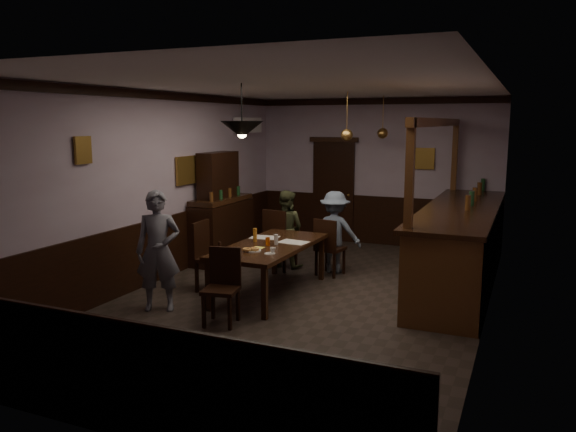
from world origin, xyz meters
The scene contains 31 objects.
room centered at (0.00, 0.00, 1.50)m, with size 5.01×8.01×3.01m.
dining_table centered at (-0.51, -0.03, 0.69)m, with size 1.03×2.21×0.75m.
chair_far_left centered at (-0.96, 1.24, 0.58)m, with size 0.52×0.52×1.06m.
chair_far_right centered at (-0.06, 1.23, 0.52)m, with size 0.48×0.48×0.96m.
chair_near centered at (-0.55, -1.35, 0.52)m, with size 0.49×0.49×0.95m.
chair_side centered at (-1.45, -0.22, 0.57)m, with size 0.47×0.47×1.05m.
person_standing centered at (-1.58, -1.27, 0.81)m, with size 0.59×0.39×1.63m, color slate.
person_seated_left centered at (-0.94, 1.53, 0.68)m, with size 0.66×0.51×1.35m, color #454A2C.
person_seated_right centered at (-0.04, 1.51, 0.69)m, with size 0.89×0.51×1.38m, color slate.
newspaper_left centered at (-0.79, 0.36, 0.75)m, with size 0.42×0.30×0.01m, color silver.
newspaper_right centered at (-0.24, 0.21, 0.75)m, with size 0.42×0.30×0.01m, color silver.
napkin centered at (-0.56, -0.32, 0.75)m, with size 0.15×0.15×0.00m, color #F2E859.
saucer centered at (-0.25, -0.59, 0.76)m, with size 0.15×0.15×0.01m, color white.
coffee_cup centered at (-0.22, -0.57, 0.80)m, with size 0.08×0.08×0.07m, color white.
pastry_plate centered at (-0.53, -0.53, 0.76)m, with size 0.22×0.22×0.01m, color white.
pastry_ring_a centered at (-0.59, -0.61, 0.79)m, with size 0.13×0.13×0.04m, color #C68C47.
pastry_ring_b centered at (-0.51, -0.54, 0.79)m, with size 0.13×0.13×0.04m, color #C68C47.
soda_can centered at (-0.50, -0.13, 0.81)m, with size 0.07×0.07×0.12m, color orange.
beer_glass centered at (-0.79, 0.04, 0.85)m, with size 0.06×0.06×0.20m, color #BF721E.
water_glass centered at (-0.42, -0.02, 0.82)m, with size 0.06×0.06×0.15m, color silver.
pepper_mill centered at (-0.94, -0.75, 0.82)m, with size 0.04×0.04×0.14m, color black.
sideboard centered at (-2.21, 1.48, 0.79)m, with size 0.53×1.50×1.98m.
bar_counter centered at (1.99, 1.59, 0.65)m, with size 1.07×4.59×2.57m.
door_back centered at (-0.90, 3.95, 1.05)m, with size 0.90×0.06×2.10m, color black.
ac_unit centered at (-2.38, 2.90, 2.45)m, with size 0.20×0.85×0.30m.
picture_left_small centered at (-2.46, -1.60, 2.15)m, with size 0.04×0.28×0.36m.
picture_left_large centered at (-2.46, 0.80, 1.70)m, with size 0.04×0.62×0.48m.
picture_back centered at (0.90, 3.96, 1.80)m, with size 0.55×0.04×0.42m.
pendant_iron centered at (-0.52, -0.83, 2.42)m, with size 0.56×0.56×0.69m.
pendant_brass_mid centered at (0.10, 1.65, 2.30)m, with size 0.20×0.20×0.81m.
pendant_brass_far centered at (0.30, 3.26, 2.30)m, with size 0.20×0.20×0.81m.
Camera 1 is at (2.91, -7.28, 2.51)m, focal length 35.00 mm.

